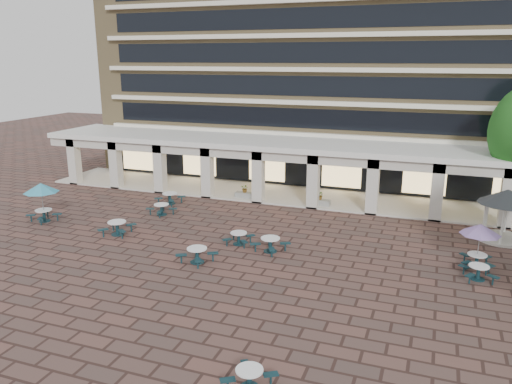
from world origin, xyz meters
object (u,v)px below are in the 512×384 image
Objects in this scene: picnic_table_3 at (249,377)px; planter_left at (245,193)px; planter_right at (320,200)px; gazebo at (507,202)px.

planter_left reaches higher than picnic_table_3.
planter_left is 1.00× the size of planter_right.
planter_right reaches higher than planter_left.
picnic_table_3 is at bearing -68.29° from planter_left.
planter_right is (5.93, -0.00, 0.01)m from planter_left.
gazebo is at bearing -14.53° from planter_right.
picnic_table_3 is 21.55m from planter_right.
gazebo is at bearing 76.00° from picnic_table_3.
gazebo is 18.20m from planter_left.
picnic_table_3 is 1.20× the size of planter_left.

